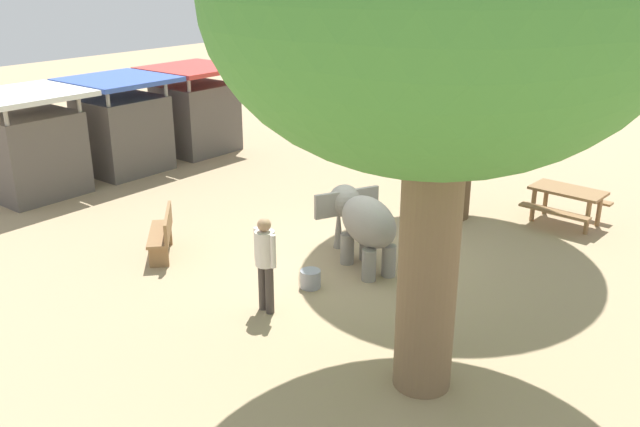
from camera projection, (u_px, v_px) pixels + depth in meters
The scene contains 9 objects.
ground_plane at pixel (356, 260), 12.99m from camera, with size 60.00×60.00×0.00m, color tan.
elephant at pixel (363, 221), 12.49m from camera, with size 1.63×1.97×1.39m.
person_handler at pixel (265, 258), 10.80m from camera, with size 0.32×0.50×1.62m.
wooden_bench at pixel (163, 233), 13.06m from camera, with size 1.25×1.30×0.88m.
picnic_table_near at pixel (567, 198), 14.64m from camera, with size 1.56×1.58×0.78m.
market_stall_white at pixel (32, 149), 16.28m from camera, with size 2.50×2.50×2.52m.
market_stall_blue at pixel (123, 130), 18.18m from camera, with size 2.50×2.50×2.52m.
market_stall_red at pixel (196, 114), 20.08m from camera, with size 2.50×2.50×2.52m.
feed_bucket at pixel (310, 279), 11.87m from camera, with size 0.36×0.36×0.32m, color gray.
Camera 1 is at (-9.69, -6.87, 5.37)m, focal length 38.16 mm.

